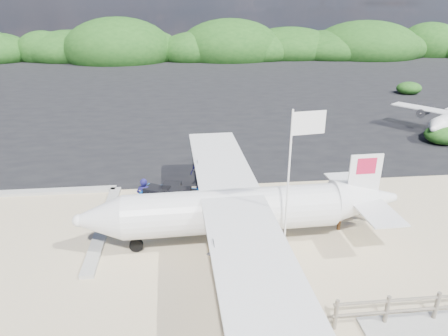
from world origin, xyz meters
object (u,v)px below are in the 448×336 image
at_px(signboard, 354,225).
at_px(crew_a, 145,197).
at_px(crew_b, 201,171).
at_px(flagpole, 283,264).
at_px(aircraft_large, 351,105).
at_px(aircraft_small, 110,86).
at_px(baggage_cart, 173,219).
at_px(crew_c, 201,172).

bearing_deg(signboard, crew_a, 149.59).
bearing_deg(signboard, crew_b, 124.76).
bearing_deg(flagpole, crew_b, 110.15).
bearing_deg(crew_a, aircraft_large, -127.22).
height_order(crew_a, aircraft_large, aircraft_large).
distance_m(signboard, aircraft_large, 22.28).
distance_m(flagpole, aircraft_small, 36.06).
bearing_deg(crew_b, aircraft_large, -121.12).
height_order(baggage_cart, aircraft_small, aircraft_small).
bearing_deg(crew_c, aircraft_small, -91.08).
bearing_deg(baggage_cart, crew_c, 83.82).
xyz_separation_m(flagpole, crew_b, (-2.53, 6.89, 0.85)).
bearing_deg(flagpole, aircraft_small, 108.16).
distance_m(crew_b, crew_c, 0.40).
xyz_separation_m(crew_c, aircraft_small, (-8.71, 27.75, -0.96)).
relative_size(flagpole, crew_b, 3.34).
bearing_deg(crew_b, signboard, 154.79).
height_order(baggage_cart, flagpole, flagpole).
bearing_deg(crew_c, crew_a, 24.31).
relative_size(crew_b, crew_c, 0.88).
xyz_separation_m(crew_a, crew_c, (2.57, 2.38, 0.08)).
bearing_deg(crew_a, baggage_cart, 162.16).
bearing_deg(signboard, flagpole, -166.22).
relative_size(flagpole, aircraft_small, 0.83).
distance_m(crew_a, crew_b, 3.78).
relative_size(flagpole, crew_a, 3.21).
bearing_deg(aircraft_large, baggage_cart, 48.85).
relative_size(signboard, crew_a, 1.11).
bearing_deg(signboard, aircraft_large, 48.89).
bearing_deg(aircraft_small, crew_c, 71.43).
xyz_separation_m(baggage_cart, crew_b, (1.37, 3.27, 0.85)).
xyz_separation_m(crew_a, aircraft_small, (-6.14, 30.14, -0.88)).
distance_m(baggage_cart, signboard, 7.66).
distance_m(baggage_cart, aircraft_small, 31.51).
distance_m(crew_c, aircraft_large, 22.03).
bearing_deg(aircraft_small, crew_a, 65.53).
relative_size(flagpole, signboard, 2.89).
relative_size(signboard, crew_b, 1.15).
distance_m(signboard, crew_c, 7.51).
distance_m(flagpole, crew_b, 7.39).
xyz_separation_m(baggage_cart, crew_a, (-1.20, 0.51, 0.88)).
height_order(baggage_cart, aircraft_large, aircraft_large).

